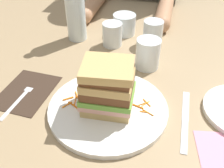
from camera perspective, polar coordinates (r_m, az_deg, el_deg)
The scene contains 26 objects.
ground_plane at distance 0.62m, azimuth -0.87°, elevation -5.83°, with size 3.00×3.00×0.00m, color #9E8460.
main_plate at distance 0.62m, azimuth -0.68°, elevation -5.09°, with size 0.28×0.28×0.01m, color white.
sandwich at distance 0.57m, azimuth -0.84°, elevation -0.42°, with size 0.13×0.11×0.12m.
carrot_shred_0 at distance 0.62m, azimuth -6.84°, elevation -4.44°, with size 0.00×0.00×0.02m, color orange.
carrot_shred_1 at distance 0.63m, azimuth -8.21°, elevation -3.87°, with size 0.00×0.00×0.03m, color orange.
carrot_shred_2 at distance 0.62m, azimuth -8.66°, elevation -4.63°, with size 0.00×0.00×0.03m, color orange.
carrot_shred_3 at distance 0.62m, azimuth -9.96°, elevation -4.55°, with size 0.00×0.00×0.03m, color orange.
carrot_shred_4 at distance 0.63m, azimuth -9.88°, elevation -3.45°, with size 0.00×0.00×0.03m, color orange.
carrot_shred_5 at distance 0.64m, azimuth -6.95°, elevation -2.53°, with size 0.00×0.00×0.03m, color orange.
carrot_shred_6 at distance 0.65m, azimuth -7.96°, elevation -2.21°, with size 0.00×0.00×0.02m, color orange.
carrot_shred_7 at distance 0.63m, azimuth -7.43°, elevation -3.20°, with size 0.00×0.00×0.02m, color orange.
carrot_shred_8 at distance 0.61m, azimuth 5.61°, elevation -4.89°, with size 0.00×0.00×0.03m, color orange.
carrot_shred_9 at distance 0.62m, azimuth 7.51°, elevation -4.34°, with size 0.00×0.00×0.03m, color orange.
carrot_shred_10 at distance 0.60m, azimuth 8.05°, elevation -6.09°, with size 0.00×0.00×0.03m, color orange.
carrot_shred_11 at distance 0.62m, azimuth 7.74°, elevation -4.12°, with size 0.00×0.00×0.03m, color orange.
carrot_shred_12 at distance 0.62m, azimuth 7.05°, elevation -4.33°, with size 0.00×0.00×0.03m, color orange.
carrot_shred_13 at distance 0.60m, azimuth 7.16°, elevation -6.05°, with size 0.00×0.00×0.02m, color orange.
napkin_dark at distance 0.71m, azimuth -18.39°, elevation -1.52°, with size 0.12×0.16×0.00m, color #38281E.
fork at distance 0.69m, azimuth -19.42°, elevation -2.45°, with size 0.03×0.17×0.00m.
knife at distance 0.62m, azimuth 15.95°, elevation -7.90°, with size 0.02×0.20×0.00m.
juice_glass at distance 0.75m, azimuth 7.93°, elevation 6.30°, with size 0.07×0.07×0.09m.
water_bottle at distance 0.87m, azimuth -8.24°, elevation 16.72°, with size 0.06×0.06×0.26m.
empty_tumbler_0 at distance 0.93m, azimuth 2.75°, elevation 13.11°, with size 0.08×0.08×0.07m, color silver.
empty_tumbler_1 at distance 0.87m, azimuth 9.05°, elevation 11.15°, with size 0.06×0.06×0.08m, color silver.
empty_tumbler_2 at distance 0.85m, azimuth 0.07°, elevation 10.98°, with size 0.06×0.06×0.08m, color silver.
napkin_pink at distance 0.58m, azimuth 22.05°, elevation -13.26°, with size 0.08×0.09×0.00m, color pink.
Camera 1 is at (0.12, -0.43, 0.43)m, focal length 41.13 mm.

